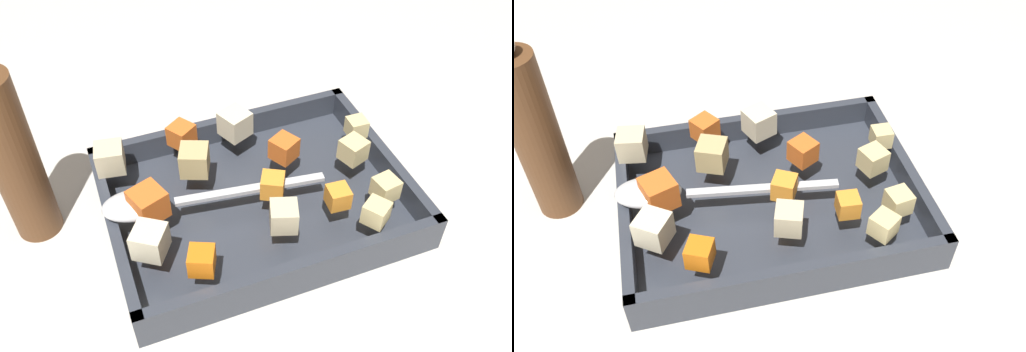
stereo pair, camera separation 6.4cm
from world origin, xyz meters
TOP-DOWN VIEW (x-y plane):
  - ground_plane at (0.00, 0.00)m, footprint 4.00×4.00m
  - baking_dish at (-0.01, -0.01)m, footprint 0.34×0.26m
  - carrot_chunk_mid_right at (0.11, -0.01)m, footprint 0.04×0.04m
  - carrot_chunk_corner_sw at (0.08, 0.08)m, footprint 0.03×0.03m
  - carrot_chunk_near_spoon at (-0.08, 0.05)m, footprint 0.03×0.03m
  - carrot_chunk_corner_ne at (-0.02, 0.01)m, footprint 0.03×0.03m
  - carrot_chunk_heap_top at (0.05, -0.11)m, footprint 0.04×0.04m
  - carrot_chunk_rim_edge at (-0.06, -0.04)m, footprint 0.04×0.04m
  - potato_chunk_under_handle at (-0.16, -0.04)m, footprint 0.02×0.02m
  - potato_chunk_near_left at (-0.13, -0.01)m, footprint 0.03×0.03m
  - potato_chunk_center at (-0.14, 0.06)m, footprint 0.03×0.03m
  - potato_chunk_corner_nw at (-0.01, 0.06)m, footprint 0.04×0.04m
  - potato_chunk_far_right at (-0.02, -0.10)m, footprint 0.04×0.04m
  - potato_chunk_heap_side at (0.14, -0.09)m, footprint 0.04×0.04m
  - potato_chunk_front_center at (0.12, 0.04)m, footprint 0.04×0.04m
  - potato_chunk_mid_left at (-0.11, 0.09)m, footprint 0.03×0.03m
  - potato_chunk_near_right at (0.05, -0.05)m, footprint 0.04×0.04m
  - serving_spoon at (0.11, -0.01)m, footprint 0.25×0.06m
  - pepper_mill at (0.23, -0.08)m, footprint 0.05×0.05m

SIDE VIEW (x-z plane):
  - ground_plane at x=0.00m, z-range 0.00..0.00m
  - baking_dish at x=-0.01m, z-range -0.01..0.04m
  - serving_spoon at x=0.11m, z-range 0.05..0.07m
  - potato_chunk_under_handle at x=-0.16m, z-range 0.05..0.07m
  - carrot_chunk_near_spoon at x=-0.08m, z-range 0.05..0.07m
  - potato_chunk_mid_left at x=-0.11m, z-range 0.05..0.07m
  - potato_chunk_center at x=-0.14m, z-range 0.05..0.07m
  - carrot_chunk_corner_ne at x=-0.02m, z-range 0.05..0.07m
  - carrot_chunk_corner_sw at x=0.08m, z-range 0.05..0.07m
  - potato_chunk_near_left at x=-0.13m, z-range 0.05..0.07m
  - carrot_chunk_heap_top at x=0.05m, z-range 0.05..0.07m
  - carrot_chunk_rim_edge at x=-0.06m, z-range 0.05..0.07m
  - potato_chunk_corner_nw at x=-0.01m, z-range 0.05..0.08m
  - potato_chunk_heap_side at x=0.14m, z-range 0.05..0.08m
  - potato_chunk_front_center at x=0.12m, z-range 0.05..0.08m
  - potato_chunk_far_right at x=-0.02m, z-range 0.05..0.08m
  - potato_chunk_near_right at x=0.05m, z-range 0.05..0.08m
  - carrot_chunk_mid_right at x=0.11m, z-range 0.05..0.08m
  - pepper_mill at x=0.23m, z-range -0.01..0.22m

